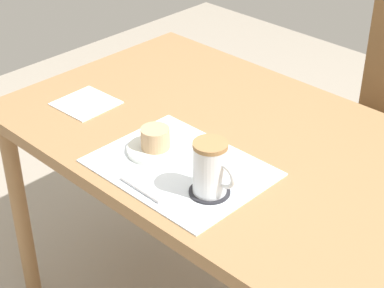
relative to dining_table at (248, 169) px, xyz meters
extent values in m
cylinder|color=#997047|center=(-0.62, -0.33, -0.31)|extent=(0.05, 0.05, 0.69)
cylinder|color=#997047|center=(-0.62, 0.33, -0.31)|extent=(0.05, 0.05, 0.69)
cube|color=#997047|center=(0.00, 0.00, 0.06)|extent=(1.36, 0.77, 0.04)
cylinder|color=brown|center=(-0.09, 0.48, -0.45)|extent=(0.04, 0.04, 0.41)
cylinder|color=brown|center=(-0.14, 0.83, -0.45)|extent=(0.04, 0.04, 0.41)
cube|color=white|center=(-0.05, -0.20, 0.08)|extent=(0.40, 0.31, 0.00)
cylinder|color=silver|center=(-0.14, -0.19, 0.08)|extent=(0.14, 0.14, 0.01)
cylinder|color=tan|center=(-0.14, -0.19, 0.12)|extent=(0.07, 0.07, 0.05)
cylinder|color=#232328|center=(0.07, -0.22, 0.08)|extent=(0.09, 0.09, 0.00)
cylinder|color=white|center=(0.07, -0.22, 0.14)|extent=(0.08, 0.08, 0.12)
cylinder|color=#9E7547|center=(0.07, -0.22, 0.21)|extent=(0.08, 0.08, 0.01)
torus|color=white|center=(0.11, -0.22, 0.14)|extent=(0.06, 0.01, 0.06)
cylinder|color=silver|center=(-0.04, -0.33, 0.08)|extent=(0.13, 0.01, 0.01)
cube|color=white|center=(-0.47, -0.15, 0.08)|extent=(0.16, 0.16, 0.00)
camera|label=1|loc=(0.86, -1.09, 0.93)|focal=60.00mm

